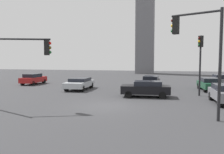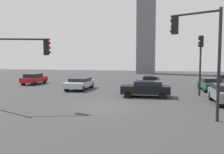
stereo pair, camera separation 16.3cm
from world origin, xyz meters
name	(u,v)px [view 2 (the right image)]	position (x,y,z in m)	size (l,w,h in m)	color
ground_plane	(106,106)	(0.00, 0.00, 0.00)	(104.45, 104.45, 0.00)	#38383A
traffic_light_0	(200,54)	(6.97, 6.33, 3.74)	(0.48, 0.46, 5.39)	black
traffic_light_1	(21,56)	(-5.24, -2.14, 3.49)	(3.53, 1.44, 4.94)	black
traffic_light_2	(197,42)	(5.74, -2.01, 4.22)	(2.61, 1.27, 5.95)	black
car_0	(210,84)	(8.56, 10.40, 0.72)	(2.18, 4.49, 1.35)	#19472D
car_1	(151,82)	(2.36, 10.43, 0.77)	(1.92, 3.97, 1.42)	black
car_2	(34,79)	(-13.15, 11.57, 0.74)	(1.74, 4.07, 1.41)	maroon
car_4	(146,88)	(2.33, 4.65, 0.75)	(4.34, 2.23, 1.40)	black
car_5	(80,83)	(-5.23, 8.11, 0.69)	(2.24, 4.82, 1.25)	#ADB2B7
skyline_tower	(146,6)	(-1.02, 39.50, 15.68)	(4.14, 4.14, 31.36)	slate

